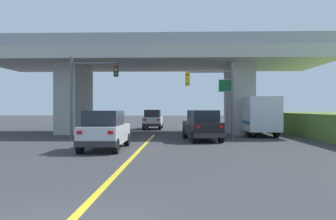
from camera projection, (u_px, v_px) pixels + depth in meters
ground at (156, 133)px, 30.33m from camera, size 160.00×160.00×0.00m
overpass_bridge at (156, 71)px, 30.31m from camera, size 28.69×9.59×7.80m
lane_divider_stripe at (138, 152)px, 16.92m from camera, size 0.20×21.95×0.01m
suv_lead at (105, 130)px, 17.83m from camera, size 1.95×4.61×2.02m
suv_crossing at (202, 125)px, 22.84m from camera, size 2.55×4.82×2.02m
box_truck at (257, 115)px, 27.46m from camera, size 2.33×6.97×3.01m
sedan_oncoming at (153, 119)px, 36.21m from camera, size 1.87×4.73×2.02m
traffic_signal_nearside at (216, 90)px, 23.86m from camera, size 3.34×0.36×5.33m
traffic_signal_farside at (87, 85)px, 24.70m from camera, size 3.48×0.36×5.89m
highway_sign at (227, 94)px, 27.59m from camera, size 1.30×0.17×4.62m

